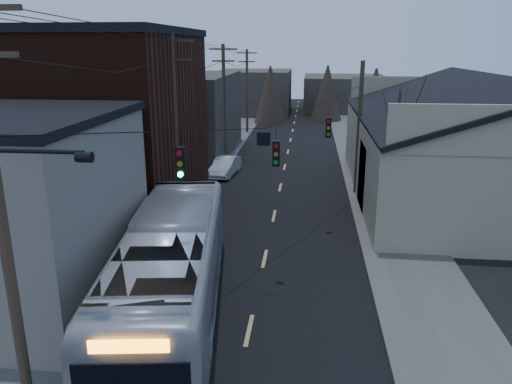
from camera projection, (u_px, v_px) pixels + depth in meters
road_surface at (283, 173)px, 38.05m from camera, size 9.00×110.00×0.02m
sidewalk_left at (200, 170)px, 38.69m from camera, size 4.00×110.00×0.12m
sidewalk_right at (370, 175)px, 37.38m from camera, size 4.00×110.00×0.12m
building_clapboard at (4, 215)px, 17.94m from camera, size 8.00×8.00×7.00m
building_brick at (98, 126)px, 28.11m from camera, size 10.00×12.00×10.00m
building_left_far at (179, 115)px, 43.75m from camera, size 9.00×14.00×7.00m
warehouse at (487, 156)px, 31.20m from camera, size 16.16×20.60×7.73m
building_far_left at (255, 92)px, 71.20m from camera, size 10.00×12.00×6.00m
building_far_right at (344, 93)px, 74.79m from camera, size 12.00×14.00×5.00m
bare_tree at (395, 157)px, 26.84m from camera, size 0.40×0.40×7.20m
utility_lines at (230, 118)px, 31.38m from camera, size 11.24×45.28×10.50m
bus at (171, 269)px, 17.47m from camera, size 4.81×13.45×3.67m
parked_car at (225, 166)px, 37.25m from camera, size 1.93×4.35×1.39m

